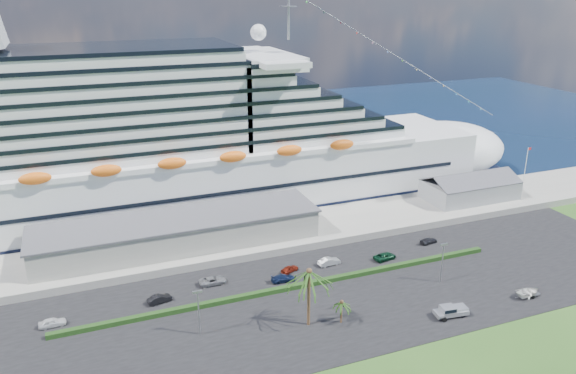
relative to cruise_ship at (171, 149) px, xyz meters
name	(u,v)px	position (x,y,z in m)	size (l,w,h in m)	color
ground	(371,325)	(21.53, -64.00, -16.69)	(420.00, 420.00, 0.00)	#254D19
asphalt_lot	(342,294)	(21.53, -53.00, -16.63)	(140.00, 38.00, 0.12)	black
wharf	(286,231)	(21.53, -24.00, -15.79)	(240.00, 20.00, 1.80)	gray
water	(199,140)	(21.53, 66.00, -16.68)	(420.00, 160.00, 0.02)	#0B1D31
cruise_ship	(171,149)	(0.00, 0.00, 0.00)	(191.00, 38.00, 54.00)	silver
terminal_building	(179,231)	(-3.47, -24.00, -11.68)	(61.00, 15.00, 6.30)	gray
port_shed	(470,189)	(73.53, -24.00, -12.30)	(24.00, 12.31, 7.37)	gray
flagpole	(526,167)	(91.57, -24.00, -8.43)	(1.08, 0.16, 12.00)	silver
hedge	(293,287)	(13.53, -48.00, -16.12)	(88.00, 1.10, 0.90)	black
lamp_post_left	(198,307)	(-6.47, -56.00, -11.35)	(1.60, 0.35, 8.27)	gray
lamp_post_right	(443,258)	(41.53, -56.00, -11.35)	(1.60, 0.35, 8.27)	gray
palm_tall	(309,278)	(11.53, -60.00, -7.49)	(8.82, 8.82, 11.13)	#47301E
palm_short	(342,305)	(17.03, -61.50, -13.03)	(3.53, 3.53, 4.56)	#47301E
parked_car_0	(52,322)	(-29.38, -44.46, -15.82)	(1.78, 4.43, 1.51)	white
parked_car_1	(160,299)	(-11.07, -43.45, -15.83)	(1.57, 4.50, 1.48)	black
parked_car_2	(213,281)	(-0.29, -40.52, -15.84)	(2.45, 5.32, 1.48)	gray
parked_car_3	(283,278)	(12.87, -44.57, -15.87)	(1.96, 4.83, 1.40)	#111D3E
parked_car_4	(290,269)	(15.45, -41.40, -15.91)	(1.58, 3.92, 1.34)	maroon
parked_car_5	(329,262)	(24.20, -41.66, -15.78)	(1.68, 4.81, 1.59)	#A6A9AD
parked_car_6	(385,256)	(36.27, -43.73, -15.87)	(2.34, 5.08, 1.41)	#0D3420
parked_car_7	(429,241)	(49.55, -40.48, -15.95)	(1.76, 4.33, 1.26)	black
pickup_truck	(451,311)	(35.75, -66.87, -15.40)	(6.33, 2.99, 2.15)	black
boat_trailer	(529,292)	(53.37, -66.80, -15.50)	(5.64, 3.66, 1.62)	gray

